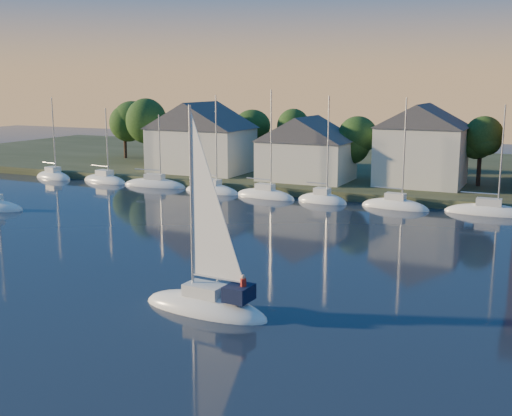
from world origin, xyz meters
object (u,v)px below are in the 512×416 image
Objects in this scene: hero_sailboat at (207,302)px; clubhouse_west at (201,136)px; clubhouse_east at (422,144)px; clubhouse_centre at (307,148)px.

clubhouse_west is at bearing -55.66° from hero_sailboat.
clubhouse_east is (30.00, 1.00, 0.07)m from clubhouse_west.
clubhouse_centre is (16.00, -1.00, -0.80)m from clubhouse_west.
clubhouse_east is at bearing -89.91° from hero_sailboat.
hero_sailboat reaches higher than clubhouse_east.
clubhouse_east is 0.80× the size of hero_sailboat.
hero_sailboat is at bearing -76.27° from clubhouse_centre.
clubhouse_west is 1.30× the size of clubhouse_east.
hero_sailboat is (26.93, -45.73, -5.37)m from clubhouse_west.
clubhouse_east reaches higher than clubhouse_centre.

